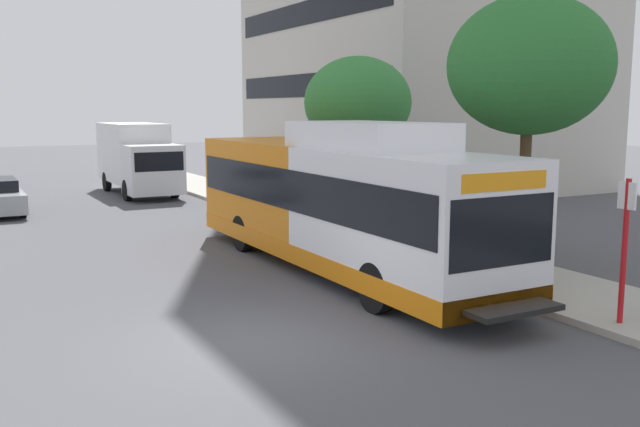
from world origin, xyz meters
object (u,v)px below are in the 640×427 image
(bus_stop_sign_pole, at_px, (625,240))
(street_tree_mid_block, at_px, (358,103))
(transit_bus, at_px, (337,201))
(street_tree_near_stop, at_px, (529,66))
(box_truck_background, at_px, (137,157))

(bus_stop_sign_pole, xyz_separation_m, street_tree_mid_block, (1.71, 11.78, 2.48))
(transit_bus, relative_size, street_tree_near_stop, 1.88)
(street_tree_mid_block, bearing_deg, transit_bus, -125.93)
(bus_stop_sign_pole, height_order, box_truck_background, box_truck_background)
(transit_bus, bearing_deg, street_tree_near_stop, -24.33)
(street_tree_near_stop, height_order, street_tree_mid_block, street_tree_near_stop)
(street_tree_near_stop, distance_m, street_tree_mid_block, 7.23)
(transit_bus, xyz_separation_m, street_tree_near_stop, (4.24, -1.92, 3.26))
(transit_bus, xyz_separation_m, box_truck_background, (-0.42, 17.73, 0.04))
(bus_stop_sign_pole, distance_m, street_tree_near_stop, 6.07)
(bus_stop_sign_pole, xyz_separation_m, street_tree_near_stop, (2.15, 4.62, 3.31))
(street_tree_near_stop, bearing_deg, bus_stop_sign_pole, -114.95)
(bus_stop_sign_pole, relative_size, street_tree_near_stop, 0.40)
(transit_bus, distance_m, street_tree_mid_block, 6.92)
(bus_stop_sign_pole, height_order, street_tree_near_stop, street_tree_near_stop)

